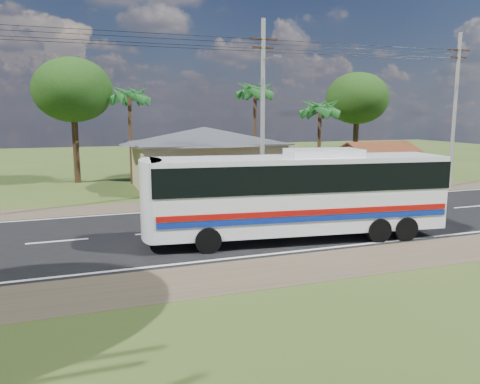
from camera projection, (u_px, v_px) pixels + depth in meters
The scene contains 14 objects.
ground at pixel (255, 225), 22.76m from camera, with size 120.00×120.00×0.00m, color #334D1B.
road at pixel (255, 225), 22.75m from camera, with size 120.00×16.00×0.03m.
house at pixel (204, 151), 34.73m from camera, with size 12.40×10.00×5.00m.
waiting_shed at pixel (378, 150), 34.48m from camera, with size 5.20×4.48×3.35m.
concrete_barrier at pixel (389, 187), 31.83m from camera, with size 7.00×0.30×0.90m, color #9E9E99.
utility_poles at pixel (258, 107), 28.71m from camera, with size 32.80×2.22×11.00m.
palm_near at pixel (320, 109), 35.16m from camera, with size 2.80×2.80×6.70m.
palm_mid at pixel (255, 91), 37.95m from camera, with size 2.80×2.80×8.20m.
palm_far at pixel (129, 96), 35.21m from camera, with size 2.80×2.80×7.70m.
tree_behind_house at pixel (73, 90), 35.69m from camera, with size 6.00×6.00×9.61m.
tree_behind_shed at pixel (357, 99), 41.78m from camera, with size 5.60×5.60×9.02m.
coach_bus at pixel (300, 188), 19.85m from camera, with size 12.73×4.14×3.88m.
motorcycle at pixel (317, 194), 29.11m from camera, with size 0.54×1.55×0.81m, color black.
person at pixel (406, 177), 33.46m from camera, with size 0.63×0.41×1.72m, color navy.
Camera 1 is at (-8.08, -20.66, 5.36)m, focal length 35.00 mm.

